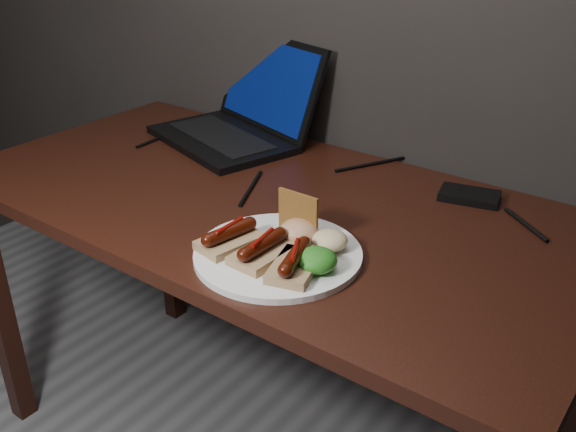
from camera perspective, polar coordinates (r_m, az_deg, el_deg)
The scene contains 12 objects.
desk at distance 1.41m, azimuth -2.16°, elevation -1.55°, with size 1.40×0.70×0.75m.
laptop at distance 1.69m, azimuth -4.29°, elevation 8.70°, with size 0.45×0.42×0.25m.
hard_drive at distance 1.41m, azimuth 15.83°, elevation 1.74°, with size 0.12×0.07×0.02m, color black.
desk_cables at distance 1.49m, azimuth 1.58°, elevation 4.10°, with size 1.00×0.47×0.01m.
plate at distance 1.14m, azimuth -0.90°, elevation -3.42°, with size 0.30×0.30×0.01m, color white.
bread_sausage_left at distance 1.15m, azimuth -5.20°, elevation -1.90°, with size 0.09×0.13×0.04m.
bread_sausage_center at distance 1.11m, azimuth -2.27°, elevation -3.03°, with size 0.07×0.12×0.04m.
bread_sausage_right at distance 1.07m, azimuth 0.62°, elevation -4.14°, with size 0.10×0.13×0.04m.
crispbread at distance 1.17m, azimuth 0.90°, elevation 0.16°, with size 0.09×0.01×0.09m, color #A36A2C.
salad_greens at distance 1.07m, azimuth 2.56°, elevation -3.94°, with size 0.07×0.07×0.04m, color #176113.
salsa_mound at distance 1.16m, azimuth 0.99°, elevation -1.32°, with size 0.07×0.07×0.04m, color #9B240F.
coleslaw_mound at distance 1.14m, azimuth 3.75°, elevation -2.18°, with size 0.06×0.06×0.04m, color silver.
Camera 1 is at (0.78, 0.42, 1.33)m, focal length 40.00 mm.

